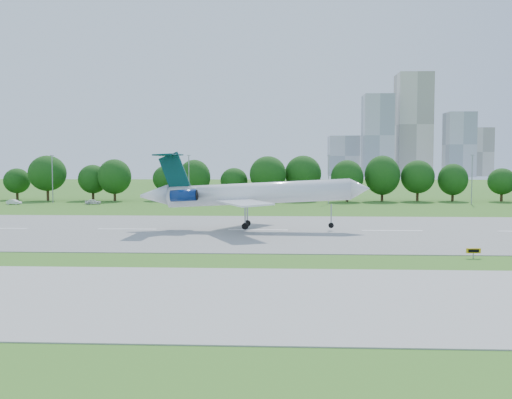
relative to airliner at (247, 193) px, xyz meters
name	(u,v)px	position (x,y,z in m)	size (l,w,h in m)	color
ground	(247,258)	(1.67, -25.04, -5.67)	(600.00, 600.00, 0.00)	#2F641A
runway	(258,230)	(1.67, -0.04, -5.63)	(400.00, 45.00, 0.08)	gray
taxiway	(232,297)	(1.67, -43.04, -5.63)	(400.00, 23.00, 0.08)	#ADADA8
tree_line	(269,178)	(1.67, 66.96, 0.52)	(288.40, 8.40, 10.40)	#382314
light_poles	(258,178)	(-0.83, 56.96, 0.67)	(175.90, 0.25, 12.19)	gray
skyline	(408,137)	(101.84, 365.58, 24.79)	(127.00, 52.00, 80.00)	#B2B2B7
airliner	(247,193)	(0.00, 0.00, 0.00)	(34.70, 25.32, 11.52)	white
taxi_sign_centre	(473,251)	(25.70, -24.16, -4.87)	(1.55, 0.29, 1.08)	gray
service_vehicle_a	(14,202)	(-60.71, 51.18, -5.06)	(1.30, 3.72, 1.23)	silver
service_vehicle_b	(93,202)	(-41.37, 52.40, -5.02)	(1.54, 3.83, 1.31)	white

